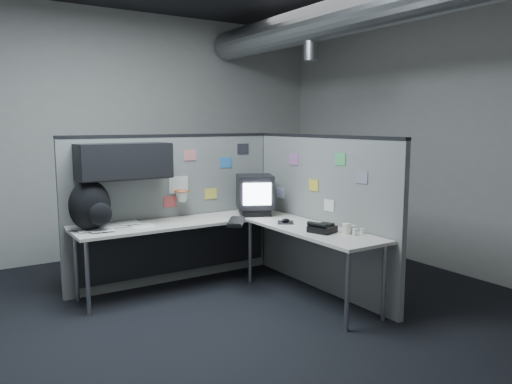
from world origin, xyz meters
TOP-DOWN VIEW (x-y plane):
  - room at (0.56, 0.00)m, footprint 5.62×5.62m
  - partition_back at (-0.25, 1.23)m, footprint 2.44×0.42m
  - partition_right at (1.10, 0.22)m, footprint 0.07×2.23m
  - desk at (0.15, 0.70)m, footprint 2.31×2.11m
  - monitor at (0.72, 0.90)m, footprint 0.52×0.52m
  - keyboard at (0.28, 0.57)m, footprint 0.38×0.45m
  - mouse at (0.72, 0.33)m, footprint 0.25×0.25m
  - phone at (0.74, -0.22)m, footprint 0.26×0.27m
  - bottles at (0.94, -0.43)m, footprint 0.15×0.17m
  - cup at (0.88, -0.41)m, footprint 0.09×0.09m
  - papers at (-0.87, 1.10)m, footprint 0.83×0.56m
  - backpack at (-1.06, 1.03)m, footprint 0.40×0.36m

SIDE VIEW (x-z plane):
  - desk at x=0.15m, z-range 0.25..0.98m
  - papers at x=-0.87m, z-range 0.73..0.75m
  - mouse at x=0.72m, z-range 0.72..0.77m
  - keyboard at x=0.28m, z-range 0.73..0.77m
  - bottles at x=0.94m, z-range 0.72..0.81m
  - phone at x=0.74m, z-range 0.72..0.82m
  - cup at x=0.88m, z-range 0.73..0.83m
  - partition_right at x=1.10m, z-range 0.00..1.63m
  - monitor at x=0.72m, z-range 0.74..1.18m
  - backpack at x=-1.06m, z-range 0.72..1.21m
  - partition_back at x=-0.25m, z-range 0.18..1.81m
  - room at x=0.56m, z-range 0.49..3.71m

